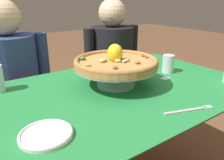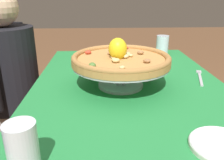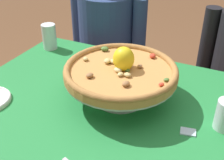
{
  "view_description": "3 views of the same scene",
  "coord_description": "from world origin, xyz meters",
  "views": [
    {
      "loc": [
        -0.64,
        -0.81,
        1.19
      ],
      "look_at": [
        -0.07,
        0.01,
        0.82
      ],
      "focal_mm": 35.48,
      "sensor_mm": 36.0,
      "label": 1
    },
    {
      "loc": [
        -0.96,
        0.13,
        1.15
      ],
      "look_at": [
        -0.01,
        0.08,
        0.79
      ],
      "focal_mm": 37.37,
      "sensor_mm": 36.0,
      "label": 2
    },
    {
      "loc": [
        0.33,
        -0.79,
        1.4
      ],
      "look_at": [
        -0.09,
        0.09,
        0.81
      ],
      "focal_mm": 46.34,
      "sensor_mm": 36.0,
      "label": 3
    }
  ],
  "objects": [
    {
      "name": "sugar_packet",
      "position": [
        0.25,
        -0.04,
        0.77
      ],
      "size": [
        0.06,
        0.04,
        0.0
      ],
      "primitive_type": "cube",
      "rotation": [
        0.0,
        0.0,
        0.18
      ],
      "color": "silver",
      "rests_on": "dining_table"
    },
    {
      "name": "dining_table",
      "position": [
        0.0,
        0.0,
        0.65
      ],
      "size": [
        1.25,
        0.85,
        0.77
      ],
      "color": "brown",
      "rests_on": "ground"
    },
    {
      "name": "pizza",
      "position": [
        -0.03,
        0.04,
        0.89
      ],
      "size": [
        0.41,
        0.41,
        0.11
      ],
      "color": "#BC8447",
      "rests_on": "pizza_stand"
    },
    {
      "name": "water_glass_back_left",
      "position": [
        -0.53,
        0.3,
        0.82
      ],
      "size": [
        0.07,
        0.07,
        0.13
      ],
      "color": "silver",
      "rests_on": "dining_table"
    },
    {
      "name": "diner_left",
      "position": [
        -0.4,
        0.68,
        0.58
      ],
      "size": [
        0.5,
        0.36,
        1.19
      ],
      "color": "maroon",
      "rests_on": "ground"
    },
    {
      "name": "pizza_stand",
      "position": [
        -0.03,
        0.04,
        0.84
      ],
      "size": [
        0.41,
        0.41,
        0.1
      ],
      "color": "#B7B7C1",
      "rests_on": "dining_table"
    }
  ]
}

